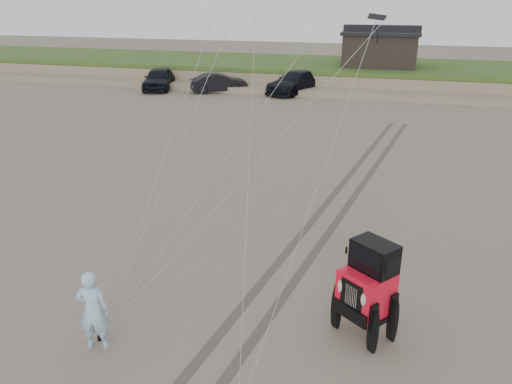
{
  "coord_description": "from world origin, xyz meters",
  "views": [
    {
      "loc": [
        3.99,
        -8.45,
        7.26
      ],
      "look_at": [
        0.69,
        3.0,
        2.6
      ],
      "focal_mm": 35.0,
      "sensor_mm": 36.0,
      "label": 1
    }
  ],
  "objects_px": {
    "jeep": "(365,300)",
    "truck_a": "(159,79)",
    "truck_b": "(219,83)",
    "truck_c": "(296,82)",
    "man": "(93,310)",
    "cabin": "(381,48)"
  },
  "relations": [
    {
      "from": "truck_b",
      "to": "truck_c",
      "type": "xyz_separation_m",
      "value": [
        6.17,
        1.3,
        0.12
      ]
    },
    {
      "from": "cabin",
      "to": "truck_c",
      "type": "relative_size",
      "value": 1.06
    },
    {
      "from": "truck_a",
      "to": "truck_b",
      "type": "distance_m",
      "value": 5.27
    },
    {
      "from": "jeep",
      "to": "cabin",
      "type": "bearing_deg",
      "value": 129.31
    },
    {
      "from": "truck_c",
      "to": "man",
      "type": "relative_size",
      "value": 3.15
    },
    {
      "from": "truck_c",
      "to": "man",
      "type": "xyz_separation_m",
      "value": [
        2.22,
        -32.15,
        0.08
      ]
    },
    {
      "from": "truck_b",
      "to": "man",
      "type": "distance_m",
      "value": 31.97
    },
    {
      "from": "truck_a",
      "to": "truck_b",
      "type": "height_order",
      "value": "truck_a"
    },
    {
      "from": "truck_b",
      "to": "man",
      "type": "bearing_deg",
      "value": 166.58
    },
    {
      "from": "truck_a",
      "to": "man",
      "type": "xyz_separation_m",
      "value": [
        13.66,
        -30.7,
        0.06
      ]
    },
    {
      "from": "jeep",
      "to": "truck_a",
      "type": "bearing_deg",
      "value": 160.54
    },
    {
      "from": "jeep",
      "to": "truck_b",
      "type": "bearing_deg",
      "value": 152.54
    },
    {
      "from": "truck_c",
      "to": "truck_a",
      "type": "bearing_deg",
      "value": -147.92
    },
    {
      "from": "truck_b",
      "to": "jeep",
      "type": "xyz_separation_m",
      "value": [
        14.01,
        -28.76,
        0.17
      ]
    },
    {
      "from": "cabin",
      "to": "man",
      "type": "height_order",
      "value": "cabin"
    },
    {
      "from": "truck_a",
      "to": "man",
      "type": "height_order",
      "value": "man"
    },
    {
      "from": "truck_a",
      "to": "jeep",
      "type": "bearing_deg",
      "value": -70.87
    },
    {
      "from": "truck_a",
      "to": "truck_c",
      "type": "relative_size",
      "value": 0.87
    },
    {
      "from": "truck_a",
      "to": "truck_c",
      "type": "xyz_separation_m",
      "value": [
        11.44,
        1.45,
        -0.02
      ]
    },
    {
      "from": "truck_a",
      "to": "jeep",
      "type": "xyz_separation_m",
      "value": [
        19.28,
        -28.61,
        0.03
      ]
    },
    {
      "from": "truck_c",
      "to": "jeep",
      "type": "xyz_separation_m",
      "value": [
        7.84,
        -30.06,
        0.05
      ]
    },
    {
      "from": "jeep",
      "to": "man",
      "type": "height_order",
      "value": "man"
    }
  ]
}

